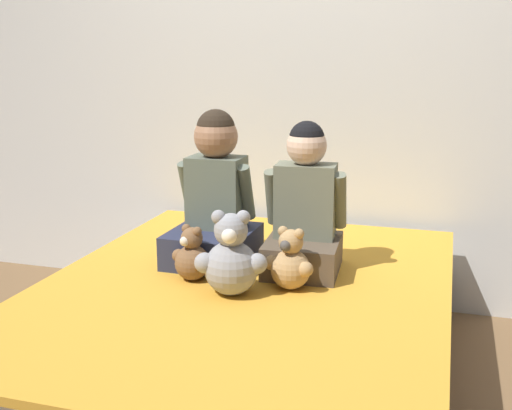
% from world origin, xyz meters
% --- Properties ---
extents(ground_plane, '(14.00, 14.00, 0.00)m').
position_xyz_m(ground_plane, '(0.00, 0.00, 0.00)').
color(ground_plane, brown).
extents(wall_behind_bed, '(8.00, 0.06, 2.50)m').
position_xyz_m(wall_behind_bed, '(0.00, 1.10, 1.25)').
color(wall_behind_bed, silver).
rests_on(wall_behind_bed, ground_plane).
extents(bed, '(1.58, 2.01, 0.46)m').
position_xyz_m(bed, '(0.00, 0.00, 0.23)').
color(bed, '#997F60').
rests_on(bed, ground_plane).
extents(child_on_left, '(0.35, 0.38, 0.65)m').
position_xyz_m(child_on_left, '(-0.21, 0.24, 0.72)').
color(child_on_left, '#282D47').
rests_on(child_on_left, bed).
extents(child_on_right, '(0.34, 0.36, 0.62)m').
position_xyz_m(child_on_right, '(0.18, 0.24, 0.71)').
color(child_on_right, brown).
rests_on(child_on_right, bed).
extents(teddy_bear_held_by_left_child, '(0.18, 0.14, 0.22)m').
position_xyz_m(teddy_bear_held_by_left_child, '(-0.21, -0.02, 0.55)').
color(teddy_bear_held_by_left_child, brown).
rests_on(teddy_bear_held_by_left_child, bed).
extents(teddy_bear_held_by_right_child, '(0.20, 0.15, 0.24)m').
position_xyz_m(teddy_bear_held_by_right_child, '(0.19, -0.00, 0.56)').
color(teddy_bear_held_by_right_child, tan).
rests_on(teddy_bear_held_by_right_child, bed).
extents(teddy_bear_between_children, '(0.26, 0.20, 0.32)m').
position_xyz_m(teddy_bear_between_children, '(-0.01, -0.12, 0.59)').
color(teddy_bear_between_children, '#939399').
rests_on(teddy_bear_between_children, bed).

